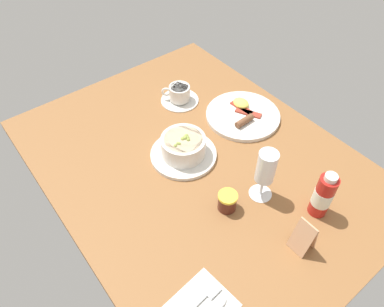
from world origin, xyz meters
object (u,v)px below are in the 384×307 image
(breakfast_plate, at_px, (243,115))
(menu_card, at_px, (305,236))
(coffee_cup, at_px, (179,95))
(wine_glass, at_px, (266,169))
(jam_jar, at_px, (227,201))
(sauce_bottle_red, at_px, (323,196))
(porridge_bowl, at_px, (183,148))

(breakfast_plate, xyz_separation_m, menu_card, (0.45, -0.23, 0.04))
(coffee_cup, bearing_deg, wine_glass, -8.45)
(jam_jar, bearing_deg, wine_glass, 77.13)
(sauce_bottle_red, bearing_deg, jam_jar, -130.76)
(sauce_bottle_red, bearing_deg, menu_card, -70.01)
(wine_glass, relative_size, jam_jar, 2.96)
(wine_glass, bearing_deg, coffee_cup, 171.55)
(wine_glass, xyz_separation_m, breakfast_plate, (-0.27, 0.19, -0.10))
(jam_jar, bearing_deg, porridge_bowl, 173.94)
(coffee_cup, relative_size, wine_glass, 0.82)
(coffee_cup, bearing_deg, breakfast_plate, 30.17)
(sauce_bottle_red, bearing_deg, wine_glass, -149.75)
(porridge_bowl, distance_m, wine_glass, 0.27)
(porridge_bowl, relative_size, coffee_cup, 1.50)
(jam_jar, bearing_deg, menu_card, 18.63)
(wine_glass, distance_m, menu_card, 0.19)
(porridge_bowl, bearing_deg, breakfast_plate, 94.26)
(jam_jar, bearing_deg, sauce_bottle_red, 49.24)
(coffee_cup, xyz_separation_m, menu_card, (0.65, -0.11, 0.02))
(wine_glass, height_order, sauce_bottle_red, wine_glass)
(porridge_bowl, xyz_separation_m, menu_card, (0.43, 0.04, 0.02))
(menu_card, bearing_deg, sauce_bottle_red, 109.99)
(porridge_bowl, height_order, wine_glass, wine_glass)
(wine_glass, bearing_deg, sauce_bottle_red, 30.25)
(wine_glass, relative_size, menu_card, 1.60)
(jam_jar, distance_m, breakfast_plate, 0.39)
(porridge_bowl, bearing_deg, menu_card, 5.87)
(breakfast_plate, bearing_deg, coffee_cup, -149.83)
(coffee_cup, height_order, breakfast_plate, coffee_cup)
(menu_card, bearing_deg, jam_jar, -161.37)
(sauce_bottle_red, xyz_separation_m, menu_card, (0.04, -0.12, -0.02))
(menu_card, bearing_deg, breakfast_plate, 153.09)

